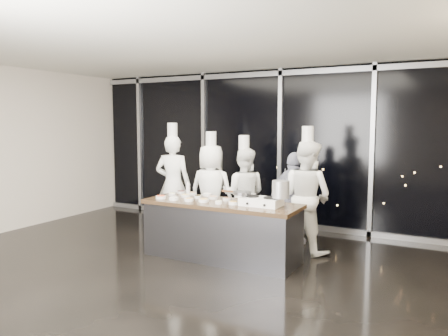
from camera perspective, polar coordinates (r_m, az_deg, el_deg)
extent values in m
plane|color=black|center=(6.25, -4.41, -13.92)|extent=(9.00, 9.00, 0.00)
cube|color=beige|center=(9.03, 7.56, 2.61)|extent=(9.00, 0.02, 3.20)
cube|color=silver|center=(5.97, -4.67, 16.35)|extent=(9.00, 7.00, 0.02)
cube|color=black|center=(8.98, 7.42, 2.59)|extent=(8.90, 0.04, 3.18)
cube|color=#919499|center=(8.97, 7.44, 12.19)|extent=(8.90, 0.08, 0.10)
cube|color=#919499|center=(9.15, 7.18, -7.16)|extent=(8.90, 0.08, 0.10)
cube|color=#919499|center=(10.75, -10.95, 3.09)|extent=(0.08, 0.08, 3.20)
cube|color=#919499|center=(9.72, -2.67, 2.89)|extent=(0.08, 0.08, 3.20)
cube|color=#919499|center=(8.93, 7.31, 2.58)|extent=(0.08, 0.08, 3.20)
cube|color=#919499|center=(8.46, 18.78, 2.12)|extent=(0.08, 0.08, 3.20)
cube|color=#39393E|center=(6.86, -0.35, -8.39)|extent=(2.40, 0.80, 0.84)
cube|color=#422D1C|center=(6.77, -0.35, -4.70)|extent=(2.46, 0.86, 0.06)
cube|color=white|center=(6.48, 4.88, -4.39)|extent=(0.59, 0.37, 0.12)
cylinder|color=black|center=(6.52, 3.72, -3.68)|extent=(0.20, 0.20, 0.02)
cylinder|color=black|center=(6.41, 6.07, -3.88)|extent=(0.20, 0.20, 0.02)
cylinder|color=black|center=(6.37, 3.06, -4.65)|extent=(0.04, 0.02, 0.04)
cylinder|color=black|center=(6.25, 5.30, -4.86)|extent=(0.04, 0.02, 0.04)
cylinder|color=slate|center=(6.59, 2.38, -3.29)|extent=(0.28, 0.28, 0.05)
cube|color=#4C2B14|center=(6.70, 0.54, -3.05)|extent=(0.20, 0.03, 0.02)
cylinder|color=#AFAFB2|center=(6.33, 7.43, -2.78)|extent=(0.25, 0.25, 0.25)
cylinder|color=silver|center=(7.12, -8.24, -3.80)|extent=(0.17, 0.17, 0.04)
cylinder|color=#F05328|center=(7.12, -8.25, -3.66)|extent=(0.14, 0.14, 0.01)
cylinder|color=silver|center=(7.36, -6.78, -3.46)|extent=(0.12, 0.12, 0.04)
cylinder|color=#F5F5AD|center=(7.35, -6.79, -3.33)|extent=(0.10, 0.10, 0.01)
cylinder|color=silver|center=(7.56, -5.63, -3.18)|extent=(0.14, 0.14, 0.04)
cylinder|color=#361210|center=(7.56, -5.63, -3.06)|extent=(0.12, 0.12, 0.01)
cylinder|color=silver|center=(6.96, -6.60, -4.00)|extent=(0.15, 0.15, 0.04)
cylinder|color=silver|center=(6.95, -6.60, -3.87)|extent=(0.12, 0.12, 0.01)
cylinder|color=silver|center=(7.20, -5.03, -3.65)|extent=(0.16, 0.16, 0.04)
cylinder|color=#D6B76B|center=(7.20, -5.03, -3.52)|extent=(0.13, 0.13, 0.01)
cylinder|color=silver|center=(7.41, -4.22, -3.36)|extent=(0.17, 0.17, 0.04)
cylinder|color=#9C744E|center=(7.41, -4.23, -3.23)|extent=(0.14, 0.14, 0.01)
cylinder|color=silver|center=(6.84, -4.60, -4.15)|extent=(0.14, 0.14, 0.04)
cylinder|color=tan|center=(6.84, -4.60, -4.02)|extent=(0.12, 0.12, 0.01)
cylinder|color=silver|center=(7.09, -3.46, -3.78)|extent=(0.11, 0.11, 0.04)
cylinder|color=black|center=(7.09, -3.46, -3.65)|extent=(0.09, 0.09, 0.01)
cylinder|color=silver|center=(7.30, -2.18, -3.49)|extent=(0.16, 0.16, 0.04)
cylinder|color=white|center=(7.30, -2.18, -3.36)|extent=(0.13, 0.13, 0.01)
cylinder|color=silver|center=(6.77, -2.67, -4.25)|extent=(0.16, 0.16, 0.04)
cylinder|color=tan|center=(6.76, -2.67, -4.11)|extent=(0.13, 0.13, 0.01)
cylinder|color=silver|center=(7.00, -1.45, -3.90)|extent=(0.16, 0.16, 0.04)
cylinder|color=tan|center=(7.00, -1.45, -3.76)|extent=(0.13, 0.13, 0.01)
cylinder|color=silver|center=(6.59, -0.69, -4.52)|extent=(0.11, 0.11, 0.04)
cylinder|color=beige|center=(6.59, -0.69, -4.38)|extent=(0.09, 0.09, 0.01)
cylinder|color=silver|center=(6.85, 0.39, -4.11)|extent=(0.13, 0.13, 0.04)
cylinder|color=brown|center=(6.85, 0.39, -3.98)|extent=(0.11, 0.11, 0.01)
cylinder|color=silver|center=(6.55, 1.24, -4.59)|extent=(0.15, 0.15, 0.04)
cylinder|color=gold|center=(6.55, 1.24, -4.45)|extent=(0.12, 0.12, 0.01)
cylinder|color=silver|center=(7.39, -4.72, -2.83)|extent=(0.07, 0.07, 0.19)
cone|color=silver|center=(7.37, -4.73, -1.87)|extent=(0.06, 0.06, 0.06)
imported|color=white|center=(8.41, -6.68, -2.13)|extent=(0.79, 0.63, 1.88)
cylinder|color=silver|center=(8.33, -6.76, 4.98)|extent=(0.24, 0.24, 0.26)
imported|color=white|center=(7.99, -1.68, -3.08)|extent=(0.90, 0.64, 1.73)
cylinder|color=silver|center=(7.90, -1.71, 3.86)|extent=(0.21, 0.21, 0.26)
imported|color=white|center=(7.92, 2.59, -3.40)|extent=(0.96, 0.83, 1.67)
cylinder|color=silver|center=(7.82, 2.62, 3.36)|extent=(0.24, 0.24, 0.26)
imported|color=#15183B|center=(7.69, 9.15, -3.96)|extent=(1.02, 0.62, 1.61)
imported|color=white|center=(7.27, 10.74, -3.68)|extent=(1.08, 0.96, 1.84)
cylinder|color=silver|center=(7.17, 10.90, 4.37)|extent=(0.24, 0.24, 0.26)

